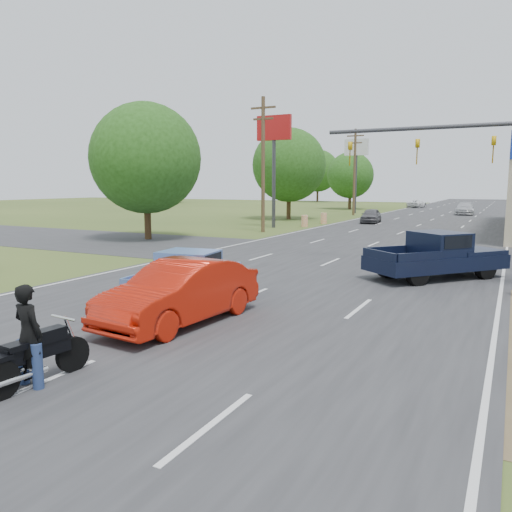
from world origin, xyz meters
The scene contains 23 objects.
ground centered at (0.00, 0.00, 0.00)m, with size 200.00×200.00×0.00m, color #3C5020.
main_road centered at (0.00, 40.00, 0.01)m, with size 15.00×180.00×0.02m, color #2D2D30.
cross_road centered at (0.00, 18.00, 0.01)m, with size 120.00×10.00×0.02m, color #2D2D30.
utility_pole_5 centered at (-9.50, 28.00, 5.32)m, with size 2.00×0.28×10.00m.
utility_pole_6 centered at (-9.50, 52.00, 5.32)m, with size 2.00×0.28×10.00m.
tree_0 centered at (-14.00, 20.00, 5.26)m, with size 7.14×7.14×8.84m.
tree_1 centered at (-13.50, 42.00, 5.57)m, with size 7.56×7.56×9.36m.
tree_2 centered at (-14.20, 66.00, 4.95)m, with size 6.72×6.72×8.32m.
tree_4 centered at (-55.00, 75.00, 6.82)m, with size 9.24×9.24×11.44m.
tree_6 centered at (-30.00, 95.00, 6.51)m, with size 8.82×8.82×10.92m.
barrel_2 centered at (-8.50, 34.00, 0.50)m, with size 0.56×0.56×1.00m, color orange.
barrel_3 centered at (-8.20, 38.00, 0.50)m, with size 0.56×0.56×1.00m, color orange.
pole_sign_left_near centered at (-10.50, 32.00, 7.17)m, with size 3.00×0.35×9.20m.
pole_sign_left_far centered at (-10.50, 56.00, 7.17)m, with size 3.00×0.35×9.20m.
signal_mast centered at (5.82, 17.00, 4.80)m, with size 9.12×0.40×7.00m.
red_convertible centered at (-0.10, 4.41, 0.81)m, with size 1.71×4.90×1.62m, color #B41808.
motorcycle centered at (-0.04, -0.25, 0.50)m, with size 0.68×2.22×1.12m.
rider centered at (-0.03, -0.19, 0.89)m, with size 0.65×0.42×1.77m, color black.
blue_pickup centered at (-1.40, 6.69, 0.79)m, with size 2.38×4.89×1.56m.
navy_pickup centered at (4.97, 14.16, 0.91)m, with size 5.07×5.48×1.79m.
distant_car_grey centered at (-4.49, 40.70, 0.68)m, with size 1.61×4.00×1.36m, color #59585D.
distant_car_silver centered at (2.15, 59.09, 0.75)m, with size 2.10×5.17×1.50m, color silver.
distant_car_white centered at (-6.32, 76.05, 0.61)m, with size 2.02×4.37×1.22m, color white.
Camera 1 is at (7.42, -5.88, 3.58)m, focal length 35.00 mm.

